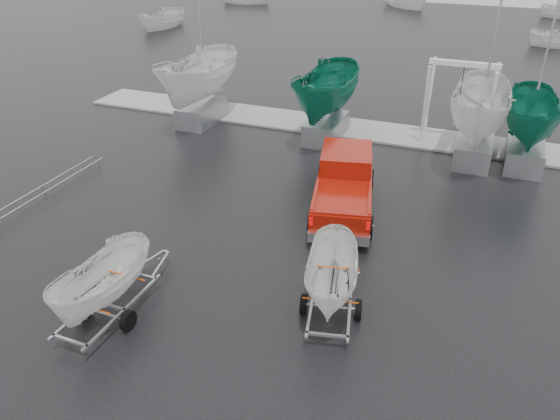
# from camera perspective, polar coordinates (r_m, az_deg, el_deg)

# --- Properties ---
(ground_plane) EXTENTS (120.00, 120.00, 0.00)m
(ground_plane) POSITION_cam_1_polar(r_m,az_deg,el_deg) (19.24, -4.90, -4.13)
(ground_plane) COLOR black
(ground_plane) RESTS_ON ground
(dock) EXTENTS (30.00, 3.00, 0.12)m
(dock) POSITION_cam_1_polar(r_m,az_deg,el_deg) (30.18, 5.96, 8.68)
(dock) COLOR #969691
(dock) RESTS_ON ground
(pickup_truck) EXTENTS (3.42, 6.57, 2.08)m
(pickup_truck) POSITION_cam_1_polar(r_m,az_deg,el_deg) (21.63, 6.76, 3.07)
(pickup_truck) COLOR maroon
(pickup_truck) RESTS_ON ground
(trailer_hitched) EXTENTS (1.94, 3.77, 4.50)m
(trailer_hitched) POSITION_cam_1_polar(r_m,az_deg,el_deg) (15.14, 5.75, -3.21)
(trailer_hitched) COLOR #95989E
(trailer_hitched) RESTS_ON ground
(trailer_parked) EXTENTS (1.79, 3.62, 4.45)m
(trailer_parked) POSITION_cam_1_polar(r_m,az_deg,el_deg) (15.62, -18.55, -3.77)
(trailer_parked) COLOR #95989E
(trailer_parked) RESTS_ON ground
(boat_hoist) EXTENTS (3.30, 2.18, 4.12)m
(boat_hoist) POSITION_cam_1_polar(r_m,az_deg,el_deg) (28.46, 18.35, 11.68)
(boat_hoist) COLOR silver
(boat_hoist) RESTS_ON ground
(keelboat_0) EXTENTS (2.72, 3.20, 10.89)m
(keelboat_0) POSITION_cam_1_polar(r_m,az_deg,el_deg) (29.85, -8.68, 16.85)
(keelboat_0) COLOR #95989E
(keelboat_0) RESTS_ON ground
(keelboat_1) EXTENTS (2.58, 3.20, 7.95)m
(keelboat_1) POSITION_cam_1_polar(r_m,az_deg,el_deg) (27.36, 5.13, 15.45)
(keelboat_1) COLOR #95989E
(keelboat_1) RESTS_ON ground
(keelboat_2) EXTENTS (2.65, 3.20, 10.82)m
(keelboat_2) POSITION_cam_1_polar(r_m,az_deg,el_deg) (26.10, 20.91, 13.31)
(keelboat_2) COLOR #95989E
(keelboat_2) RESTS_ON ground
(keelboat_3) EXTENTS (2.30, 3.20, 10.46)m
(keelboat_3) POSITION_cam_1_polar(r_m,az_deg,el_deg) (26.61, 25.47, 11.38)
(keelboat_3) COLOR #95989E
(keelboat_3) RESTS_ON ground
(mast_rack_0) EXTENTS (0.56, 6.50, 0.06)m
(mast_rack_0) POSITION_cam_1_polar(r_m,az_deg,el_deg) (24.62, -23.11, 2.26)
(mast_rack_0) COLOR #95989E
(mast_rack_0) RESTS_ON ground
(moored_boat_0) EXTENTS (2.63, 2.70, 11.48)m
(moored_boat_0) POSITION_cam_1_polar(r_m,az_deg,el_deg) (58.46, -12.06, 18.18)
(moored_boat_0) COLOR silver
(moored_boat_0) RESTS_ON ground
(moored_boat_1) EXTENTS (3.80, 3.79, 11.53)m
(moored_boat_1) POSITION_cam_1_polar(r_m,az_deg,el_deg) (70.98, 12.88, 19.95)
(moored_boat_1) COLOR silver
(moored_boat_1) RESTS_ON ground
(moored_boat_4) EXTENTS (2.84, 2.80, 11.05)m
(moored_boat_4) POSITION_cam_1_polar(r_m,az_deg,el_deg) (72.36, -3.48, 20.73)
(moored_boat_4) COLOR silver
(moored_boat_4) RESTS_ON ground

